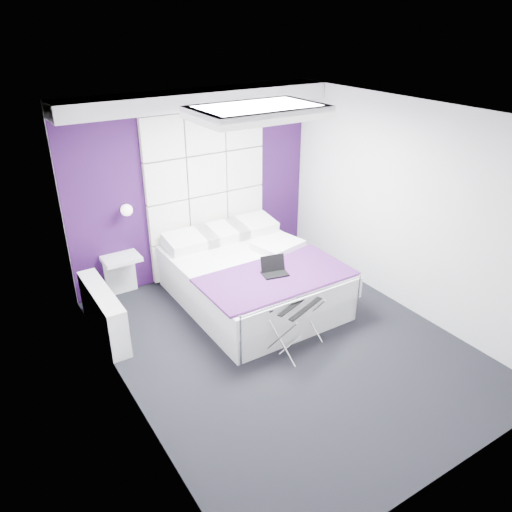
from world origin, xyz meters
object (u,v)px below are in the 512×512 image
(radiator, at_px, (103,313))
(luggage_rack, at_px, (294,326))
(bed, at_px, (251,278))
(laptop, at_px, (273,269))
(wall_lamp, at_px, (126,209))
(nightstand, at_px, (121,258))

(radiator, relative_size, luggage_rack, 2.05)
(bed, distance_m, laptop, 0.60)
(luggage_rack, bearing_deg, bed, 62.59)
(radiator, xyz_separation_m, bed, (1.88, -0.26, 0.03))
(bed, bearing_deg, wall_lamp, 140.60)
(bed, distance_m, nightstand, 1.72)
(nightstand, relative_size, luggage_rack, 0.81)
(radiator, height_order, laptop, laptop)
(nightstand, relative_size, laptop, 1.58)
(wall_lamp, bearing_deg, bed, -39.40)
(radiator, distance_m, bed, 1.90)
(radiator, bearing_deg, luggage_rack, -39.02)
(wall_lamp, relative_size, radiator, 0.12)
(bed, relative_size, luggage_rack, 3.77)
(radiator, distance_m, nightstand, 0.91)
(nightstand, distance_m, laptop, 2.03)
(bed, height_order, laptop, laptop)
(bed, height_order, nightstand, bed)
(radiator, distance_m, luggage_rack, 2.23)
(radiator, xyz_separation_m, nightstand, (0.49, 0.72, 0.28))
(nightstand, bearing_deg, luggage_rack, -59.67)
(laptop, bearing_deg, radiator, 170.69)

